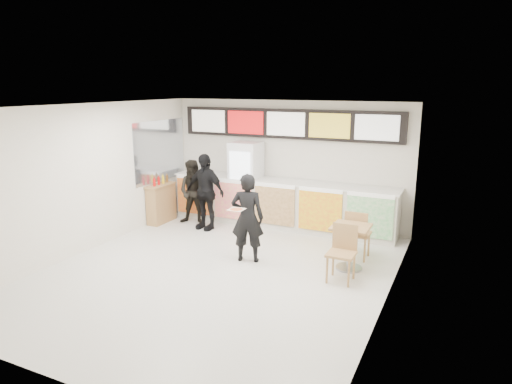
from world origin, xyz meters
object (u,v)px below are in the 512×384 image
Objects in this scene: service_counter at (280,204)px; drinks_fridge at (246,182)px; cafe_table at (350,239)px; customer_left at (194,192)px; customer_mid at (205,192)px; customer_main at (247,218)px; condiment_ledge at (161,203)px.

service_counter is 1.03m from drinks_fridge.
service_counter is 3.28× the size of cafe_table.
drinks_fridge is 1.29m from customer_left.
customer_mid is (-0.62, -0.92, -0.10)m from drinks_fridge.
condiment_ledge is at bearing -40.93° from customer_main.
customer_main reaches higher than service_counter.
customer_mid reaches higher than cafe_table.
customer_left is 4.34m from cafe_table.
condiment_ledge is (-3.08, 1.38, -0.38)m from customer_main.
customer_main is 2.29m from customer_mid.
service_counter is at bearing 139.28° from cafe_table.
customer_main is at bearing -49.97° from customer_left.
drinks_fridge is 1.15× the size of customer_main.
cafe_table is at bearing -6.44° from customer_mid.
customer_left is at bearing 164.16° from cafe_table.
customer_mid reaches higher than customer_left.
condiment_ledge is at bearing -176.30° from customer_left.
customer_mid is 1.33m from condiment_ledge.
customer_main is at bearing -62.90° from drinks_fridge.
drinks_fridge reaches higher than customer_main.
customer_main is 1.09× the size of customer_left.
condiment_ledge is at bearing -161.80° from service_counter.
drinks_fridge is 1.11m from customer_mid.
service_counter is at bearing 18.20° from condiment_ledge.
customer_mid reaches higher than service_counter.
customer_left reaches higher than condiment_ledge.
cafe_table is 1.48× the size of condiment_ledge.
drinks_fridge reaches higher than customer_left.
customer_main is 1.02× the size of cafe_table.
drinks_fridge is 1.11× the size of customer_mid.
service_counter is 3.08× the size of customer_mid.
customer_left is at bearing -147.59° from drinks_fridge.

